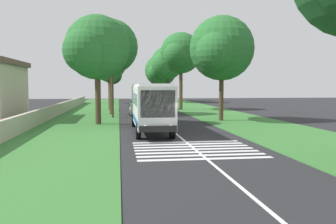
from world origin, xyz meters
name	(u,v)px	position (x,y,z in m)	size (l,w,h in m)	color
ground	(184,140)	(0.00, 0.00, 0.00)	(160.00, 160.00, 0.00)	#262628
grass_verge_left	(80,120)	(15.00, 8.20, 0.02)	(120.00, 8.00, 0.04)	#387533
grass_verge_right	(233,118)	(15.00, -8.20, 0.02)	(120.00, 8.00, 0.04)	#387533
centre_line	(159,119)	(15.00, 0.00, 0.00)	(110.00, 0.16, 0.01)	silver
coach_bus	(150,104)	(4.90, 1.80, 2.15)	(11.16, 2.62, 3.73)	white
zebra_crossing	(195,149)	(-3.37, 0.00, 0.00)	(5.85, 6.80, 0.01)	silver
trailing_car_0	(137,109)	(21.53, 2.03, 0.67)	(4.30, 1.78, 1.43)	#B7A893
trailing_car_1	(162,106)	(28.94, -2.04, 0.67)	(4.30, 1.78, 1.43)	#B7A893
trailing_car_2	(135,103)	(37.82, 1.55, 0.67)	(4.30, 1.78, 1.43)	black
roadside_tree_left_0	(109,48)	(22.11, 5.33, 8.25)	(7.68, 6.74, 11.74)	brown
roadside_tree_left_1	(109,70)	(51.88, 6.15, 6.78)	(6.59, 5.44, 9.58)	#3D2D1E
roadside_tree_left_2	(112,76)	(63.74, 5.69, 6.04)	(5.24, 4.44, 8.35)	#4C3826
roadside_tree_left_3	(109,64)	(31.04, 5.64, 6.74)	(5.61, 4.92, 9.29)	#3D2D1E
roadside_tree_left_4	(95,49)	(10.67, 6.32, 6.92)	(7.18, 5.92, 10.02)	#4C3826
roadside_tree_right_0	(180,54)	(30.40, -4.90, 8.32)	(7.28, 6.14, 11.53)	brown
roadside_tree_right_1	(166,64)	(53.75, -5.97, 8.30)	(8.77, 7.17, 12.01)	#3D2D1E
roadside_tree_right_2	(160,71)	(61.52, -5.48, 7.04)	(9.01, 7.50, 10.96)	brown
roadside_tree_right_4	(220,50)	(12.85, -6.02, 7.18)	(8.06, 6.54, 10.62)	#4C3826
utility_pole	(112,82)	(17.68, 4.91, 4.03)	(0.24, 1.40, 7.70)	#473828
roadside_wall	(55,111)	(20.00, 11.60, 0.72)	(70.00, 0.40, 1.37)	#B2A893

